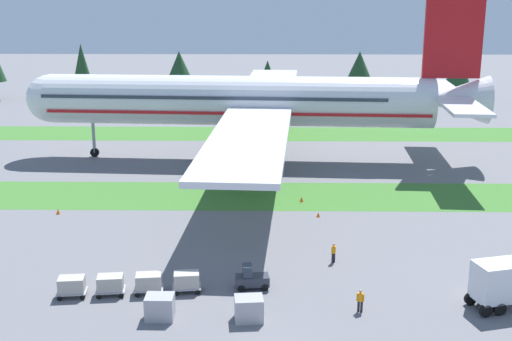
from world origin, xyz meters
name	(u,v)px	position (x,y,z in m)	size (l,w,h in m)	color
grass_strip_near	(272,196)	(0.00, 35.11, 0.00)	(320.00, 10.66, 0.01)	#3D752D
grass_strip_far	(271,134)	(0.00, 68.43, 0.00)	(320.00, 10.66, 0.01)	#3D752D
airliner	(252,101)	(-2.72, 51.66, 8.12)	(61.68, 75.99, 22.66)	silver
baggage_tug	(251,279)	(-1.85, 10.86, 0.81)	(2.73, 1.60, 1.97)	#2D333D
cargo_dolly_lead	(187,280)	(-6.84, 10.27, 0.92)	(2.36, 1.75, 1.55)	#A3A3A8
cargo_dolly_second	(149,282)	(-9.72, 9.93, 0.92)	(2.36, 1.75, 1.55)	#A3A3A8
cargo_dolly_third	(110,284)	(-12.60, 9.59, 0.92)	(2.36, 1.75, 1.55)	#A3A3A8
cargo_dolly_fourth	(72,285)	(-15.48, 9.25, 0.92)	(2.36, 1.75, 1.55)	#A3A3A8
ground_crew_marshaller	(334,252)	(5.07, 16.15, 0.95)	(0.42, 0.43, 1.74)	black
ground_crew_loader	(360,300)	(6.14, 7.05, 0.95)	(0.54, 0.36, 1.74)	black
uld_container_0	(160,307)	(-8.23, 5.81, 0.87)	(2.00, 1.60, 1.75)	#A3A3A8
uld_container_1	(249,309)	(-1.90, 5.67, 0.86)	(2.00, 1.60, 1.73)	#A3A3A8
taxiway_marker_0	(58,211)	(-22.32, 28.45, 0.28)	(0.44, 0.44, 0.56)	orange
taxiway_marker_1	(302,199)	(3.19, 33.03, 0.29)	(0.44, 0.44, 0.58)	orange
taxiway_marker_2	(318,215)	(4.65, 27.99, 0.23)	(0.44, 0.44, 0.47)	orange
distant_tree_line	(318,68)	(9.79, 100.07, 6.80)	(191.78, 8.68, 11.97)	#4C3823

